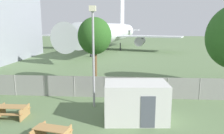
{
  "coord_description": "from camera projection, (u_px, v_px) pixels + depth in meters",
  "views": [
    {
      "loc": [
        1.84,
        -5.97,
        5.86
      ],
      "look_at": [
        0.38,
        14.25,
        2.0
      ],
      "focal_mm": 35.0,
      "sensor_mm": 36.0,
      "label": 1
    }
  ],
  "objects": [
    {
      "name": "picnic_bench_open_grass",
      "position": [
        12.0,
        110.0,
        14.07
      ],
      "size": [
        1.92,
        1.41,
        0.76
      ],
      "rotation": [
        0.0,
        0.0,
        0.01
      ],
      "color": "#A37A47",
      "rests_on": "ground"
    },
    {
      "name": "light_mast",
      "position": [
        93.0,
        46.0,
        15.23
      ],
      "size": [
        0.44,
        0.44,
        7.18
      ],
      "color": "#99999E",
      "rests_on": "ground"
    },
    {
      "name": "picnic_bench_near_cabin",
      "position": [
        51.0,
        133.0,
        11.11
      ],
      "size": [
        2.02,
        1.73,
        0.76
      ],
      "rotation": [
        0.0,
        0.0,
        -0.2
      ],
      "color": "#A37A47",
      "rests_on": "ground"
    },
    {
      "name": "portable_cabin",
      "position": [
        136.0,
        102.0,
        13.52
      ],
      "size": [
        3.98,
        2.57,
        2.44
      ],
      "rotation": [
        0.0,
        0.0,
        0.08
      ],
      "color": "silver",
      "rests_on": "ground"
    },
    {
      "name": "tree_left_of_cabin",
      "position": [
        95.0,
        36.0,
        20.82
      ],
      "size": [
        3.22,
        3.22,
        6.66
      ],
      "color": "brown",
      "rests_on": "ground"
    },
    {
      "name": "airplane",
      "position": [
        108.0,
        33.0,
        51.04
      ],
      "size": [
        33.7,
        42.59,
        13.3
      ],
      "rotation": [
        0.0,
        0.0,
        -1.78
      ],
      "color": "silver",
      "rests_on": "ground"
    },
    {
      "name": "perimeter_fence",
      "position": [
        105.0,
        87.0,
        17.94
      ],
      "size": [
        56.07,
        0.07,
        1.77
      ],
      "color": "gray",
      "rests_on": "ground"
    }
  ]
}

